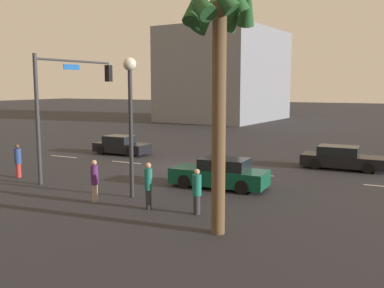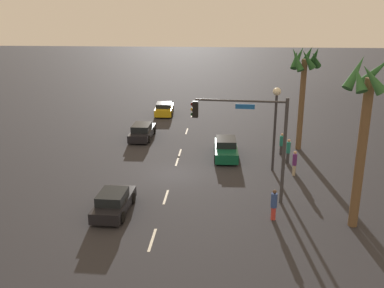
% 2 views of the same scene
% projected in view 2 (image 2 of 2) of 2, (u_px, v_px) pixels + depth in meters
% --- Properties ---
extents(ground_plane, '(220.00, 220.00, 0.00)m').
position_uv_depth(ground_plane, '(173.00, 174.00, 30.26)').
color(ground_plane, '#28282D').
extents(lane_stripe_0, '(2.08, 0.14, 0.01)m').
position_uv_depth(lane_stripe_0, '(192.00, 115.00, 47.40)').
color(lane_stripe_0, silver).
rests_on(lane_stripe_0, ground_plane).
extents(lane_stripe_1, '(2.11, 0.14, 0.01)m').
position_uv_depth(lane_stripe_1, '(187.00, 131.00, 41.00)').
color(lane_stripe_1, silver).
rests_on(lane_stripe_1, ground_plane).
extents(lane_stripe_2, '(2.17, 0.14, 0.01)m').
position_uv_depth(lane_stripe_2, '(180.00, 153.00, 34.64)').
color(lane_stripe_2, silver).
rests_on(lane_stripe_2, ground_plane).
extents(lane_stripe_3, '(2.21, 0.14, 0.01)m').
position_uv_depth(lane_stripe_3, '(177.00, 161.00, 32.90)').
color(lane_stripe_3, silver).
rests_on(lane_stripe_3, ground_plane).
extents(lane_stripe_4, '(2.15, 0.14, 0.01)m').
position_uv_depth(lane_stripe_4, '(166.00, 197.00, 26.56)').
color(lane_stripe_4, silver).
rests_on(lane_stripe_4, ground_plane).
extents(lane_stripe_5, '(2.28, 0.14, 0.01)m').
position_uv_depth(lane_stripe_5, '(152.00, 240.00, 21.60)').
color(lane_stripe_5, silver).
rests_on(lane_stripe_5, ground_plane).
extents(car_0, '(4.12, 1.88, 1.32)m').
position_uv_depth(car_0, '(114.00, 202.00, 24.40)').
color(car_0, black).
rests_on(car_0, ground_plane).
extents(car_1, '(4.65, 1.95, 1.43)m').
position_uv_depth(car_1, '(226.00, 149.00, 33.71)').
color(car_1, '#0F5138').
rests_on(car_1, ground_plane).
extents(car_2, '(4.27, 2.12, 1.35)m').
position_uv_depth(car_2, '(164.00, 109.00, 47.36)').
color(car_2, gold).
rests_on(car_2, ground_plane).
extents(car_3, '(4.70, 1.89, 1.34)m').
position_uv_depth(car_3, '(142.00, 131.00, 38.63)').
color(car_3, black).
rests_on(car_3, ground_plane).
extents(traffic_signal, '(0.67, 5.58, 6.38)m').
position_uv_depth(traffic_signal, '(253.00, 132.00, 24.80)').
color(traffic_signal, '#38383D').
rests_on(traffic_signal, ground_plane).
extents(streetlamp, '(0.56, 0.56, 6.03)m').
position_uv_depth(streetlamp, '(276.00, 113.00, 29.78)').
color(streetlamp, '#2D2D33').
rests_on(streetlamp, ground_plane).
extents(pedestrian_0, '(0.39, 0.39, 1.87)m').
position_uv_depth(pedestrian_0, '(288.00, 150.00, 32.24)').
color(pedestrian_0, '#333338').
rests_on(pedestrian_0, ground_plane).
extents(pedestrian_1, '(0.44, 0.44, 1.77)m').
position_uv_depth(pedestrian_1, '(274.00, 204.00, 23.45)').
color(pedestrian_1, '#BF3833').
rests_on(pedestrian_1, ground_plane).
extents(pedestrian_2, '(0.43, 0.43, 1.75)m').
position_uv_depth(pedestrian_2, '(282.00, 143.00, 34.17)').
color(pedestrian_2, '#333338').
rests_on(pedestrian_2, ground_plane).
extents(pedestrian_3, '(0.38, 0.38, 1.79)m').
position_uv_depth(pedestrian_3, '(295.00, 162.00, 29.78)').
color(pedestrian_3, '#B2A58C').
rests_on(pedestrian_3, ground_plane).
extents(palm_tree_0, '(2.76, 2.68, 9.04)m').
position_uv_depth(palm_tree_0, '(367.00, 110.00, 21.23)').
color(palm_tree_0, brown).
rests_on(palm_tree_0, ground_plane).
extents(palm_tree_1, '(2.62, 2.76, 8.47)m').
position_uv_depth(palm_tree_1, '(304.00, 72.00, 33.88)').
color(palm_tree_1, brown).
rests_on(palm_tree_1, ground_plane).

